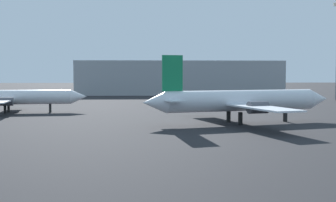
% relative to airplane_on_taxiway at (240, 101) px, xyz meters
% --- Properties ---
extents(airplane_on_taxiway, '(26.91, 25.94, 8.89)m').
position_rel_airplane_on_taxiway_xyz_m(airplane_on_taxiway, '(0.00, 0.00, 0.00)').
color(airplane_on_taxiway, silver).
rests_on(airplane_on_taxiway, ground_plane).
extents(airplane_distant, '(24.58, 20.21, 7.81)m').
position_rel_airplane_on_taxiway_xyz_m(airplane_distant, '(-34.73, 18.16, -0.41)').
color(airplane_distant, white).
rests_on(airplane_distant, ground_plane).
extents(terminal_building, '(62.98, 20.54, 10.39)m').
position_rel_airplane_on_taxiway_xyz_m(terminal_building, '(-1.06, 84.26, 2.17)').
color(terminal_building, '#999EA3').
rests_on(terminal_building, ground_plane).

